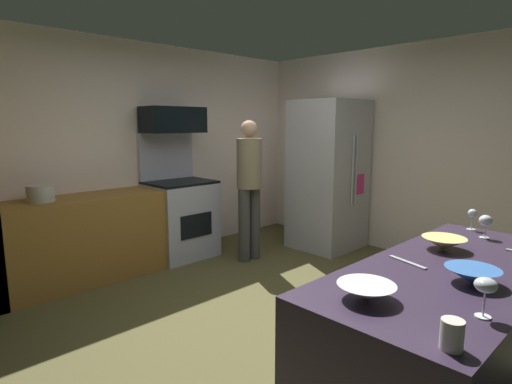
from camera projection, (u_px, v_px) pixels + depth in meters
name	position (u px, v px, depth m)	size (l,w,h in m)	color
ground_plane	(274.00, 319.00, 3.51)	(5.20, 4.80, 0.02)	brown
wall_back	(135.00, 152.00, 4.96)	(5.20, 0.12, 2.60)	silver
wall_right	(417.00, 152.00, 5.04)	(0.12, 4.80, 2.60)	silver
lower_cabinet_run	(75.00, 241.00, 4.22)	(2.40, 0.60, 0.90)	olive
oven_range	(180.00, 215.00, 5.09)	(0.76, 0.65, 1.53)	#B1B2C7
microwave	(173.00, 120.00, 4.95)	(0.74, 0.38, 0.31)	black
refrigerator	(328.00, 175.00, 5.42)	(0.84, 0.80, 1.94)	#B7B6BB
person_cook	(249.00, 183.00, 4.87)	(0.31, 0.30, 1.68)	#424242
counter_island	(448.00, 346.00, 2.23)	(1.90, 0.80, 0.90)	#312438
mixing_bowl_large	(444.00, 243.00, 2.44)	(0.25, 0.25, 0.07)	#E7D376
mixing_bowl_small	(472.00, 276.00, 1.92)	(0.25, 0.25, 0.08)	#376AB6
mixing_bowl_prep	(366.00, 292.00, 1.75)	(0.25, 0.25, 0.07)	silver
wine_glass_mid	(486.00, 287.00, 1.57)	(0.08, 0.08, 0.16)	silver
wine_glass_far	(486.00, 221.00, 2.67)	(0.08, 0.08, 0.16)	silver
wine_glass_extra	(472.00, 215.00, 2.88)	(0.06, 0.06, 0.15)	silver
mug_coffee	(452.00, 335.00, 1.36)	(0.08, 0.08, 0.10)	silver
knife_chef	(407.00, 262.00, 2.21)	(0.24, 0.02, 0.01)	#B7BABF
stock_pot	(40.00, 193.00, 3.94)	(0.25, 0.25, 0.16)	beige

